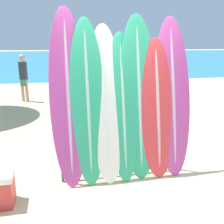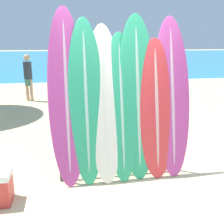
{
  "view_description": "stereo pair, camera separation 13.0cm",
  "coord_description": "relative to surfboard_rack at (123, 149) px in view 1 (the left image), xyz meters",
  "views": [
    {
      "loc": [
        -1.21,
        -2.89,
        1.99
      ],
      "look_at": [
        -0.26,
        1.49,
        0.81
      ],
      "focal_mm": 42.0,
      "sensor_mm": 36.0,
      "label": 1
    },
    {
      "loc": [
        -1.08,
        -2.92,
        1.99
      ],
      "look_at": [
        -0.26,
        1.49,
        0.81
      ],
      "focal_mm": 42.0,
      "sensor_mm": 36.0,
      "label": 2
    }
  ],
  "objects": [
    {
      "name": "surfboard_slot_6",
      "position": [
        0.79,
        0.05,
        0.77
      ],
      "size": [
        0.57,
        0.59,
        2.4
      ],
      "color": "#B23D8E",
      "rests_on": "ground_plane"
    },
    {
      "name": "surfboard_slot_1",
      "position": [
        -0.52,
        0.05,
        0.75
      ],
      "size": [
        0.51,
        0.6,
        2.36
      ],
      "color": "#289E70",
      "rests_on": "ground_plane"
    },
    {
      "name": "surfboard_slot_3",
      "position": [
        -0.0,
        0.03,
        0.65
      ],
      "size": [
        0.48,
        0.59,
        2.17
      ],
      "color": "#289E70",
      "rests_on": "ground_plane"
    },
    {
      "name": "person_near_water",
      "position": [
        0.1,
        2.26,
        0.49
      ],
      "size": [
        0.28,
        0.28,
        1.7
      ],
      "rotation": [
        0.0,
        0.0,
        3.93
      ],
      "color": "#846047",
      "rests_on": "ground_plane"
    },
    {
      "name": "ground_plane",
      "position": [
        0.26,
        -0.69,
        -0.43
      ],
      "size": [
        160.0,
        160.0,
        0.0
      ],
      "primitive_type": "plane",
      "color": "beige"
    },
    {
      "name": "surfboard_slot_0",
      "position": [
        -0.79,
        0.08,
        0.82
      ],
      "size": [
        0.53,
        0.66,
        2.52
      ],
      "color": "#B23D8E",
      "rests_on": "ground_plane"
    },
    {
      "name": "surfboard_slot_2",
      "position": [
        -0.25,
        0.05,
        0.71
      ],
      "size": [
        0.53,
        0.64,
        2.28
      ],
      "color": "silver",
      "rests_on": "ground_plane"
    },
    {
      "name": "person_far_left",
      "position": [
        1.44,
        7.03,
        0.4
      ],
      "size": [
        0.21,
        0.26,
        1.54
      ],
      "rotation": [
        0.0,
        0.0,
        1.54
      ],
      "color": "#846047",
      "rests_on": "ground_plane"
    },
    {
      "name": "person_mid_beach",
      "position": [
        -2.02,
        5.96,
        0.46
      ],
      "size": [
        0.28,
        0.24,
        1.63
      ],
      "rotation": [
        0.0,
        0.0,
        5.81
      ],
      "color": "tan",
      "rests_on": "ground_plane"
    },
    {
      "name": "surfboard_slot_5",
      "position": [
        0.53,
        0.01,
        0.61
      ],
      "size": [
        0.59,
        0.51,
        2.08
      ],
      "color": "red",
      "rests_on": "ground_plane"
    },
    {
      "name": "surfboard_rack",
      "position": [
        0.0,
        0.0,
        0.0
      ],
      "size": [
        1.88,
        0.04,
        0.8
      ],
      "color": "#47474C",
      "rests_on": "ground_plane"
    },
    {
      "name": "surfboard_slot_4",
      "position": [
        0.25,
        0.06,
        0.78
      ],
      "size": [
        0.58,
        0.55,
        2.42
      ],
      "color": "#289E70",
      "rests_on": "ground_plane"
    },
    {
      "name": "ocean_water",
      "position": [
        0.26,
        39.32,
        -0.43
      ],
      "size": [
        120.0,
        60.0,
        0.01
      ],
      "color": "teal",
      "rests_on": "ground_plane"
    }
  ]
}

